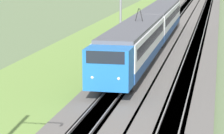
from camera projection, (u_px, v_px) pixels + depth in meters
name	position (u px, v px, depth m)	size (l,w,h in m)	color
ballast_main	(160.00, 38.00, 59.77)	(240.00, 4.40, 0.30)	#605B56
ballast_adjacent	(198.00, 39.00, 58.94)	(240.00, 4.40, 0.30)	#605B56
track_main	(160.00, 38.00, 59.77)	(240.00, 1.57, 0.45)	#4C4238
track_adjacent	(198.00, 39.00, 58.94)	(240.00, 1.57, 0.45)	#4C4238
grass_verge	(111.00, 37.00, 60.89)	(240.00, 9.77, 0.12)	olive
passenger_train	(149.00, 30.00, 50.31)	(38.98, 2.94, 4.86)	blue
catenary_mast_mid	(121.00, 5.00, 51.23)	(0.22, 2.56, 8.68)	slate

